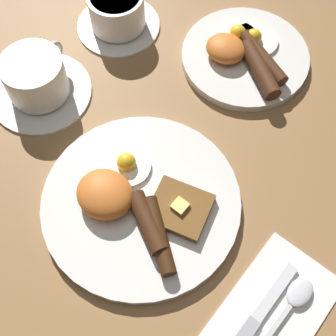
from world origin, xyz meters
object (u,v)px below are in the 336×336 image
(breakfast_plate_far, at_px, (245,55))
(teacup_near, at_px, (37,80))
(teacup_far, at_px, (117,12))
(knife, at_px, (255,321))
(breakfast_plate_near, at_px, (139,202))
(spoon, at_px, (292,303))

(breakfast_plate_far, distance_m, teacup_near, 0.35)
(teacup_far, relative_size, knife, 0.90)
(breakfast_plate_near, distance_m, teacup_far, 0.35)
(knife, bearing_deg, teacup_near, 80.72)
(breakfast_plate_near, relative_size, knife, 1.75)
(breakfast_plate_far, relative_size, spoon, 1.38)
(spoon, bearing_deg, knife, 154.42)
(breakfast_plate_near, height_order, spoon, breakfast_plate_near)
(breakfast_plate_far, relative_size, knife, 1.32)
(breakfast_plate_far, distance_m, spoon, 0.41)
(breakfast_plate_near, bearing_deg, teacup_far, 134.43)
(breakfast_plate_near, distance_m, breakfast_plate_far, 0.32)
(teacup_near, distance_m, knife, 0.48)
(breakfast_plate_far, distance_m, knife, 0.43)
(teacup_near, bearing_deg, breakfast_plate_near, -13.67)
(teacup_far, bearing_deg, teacup_near, -92.39)
(breakfast_plate_far, xyz_separation_m, spoon, (0.27, -0.31, -0.01))
(knife, bearing_deg, breakfast_plate_near, 82.89)
(breakfast_plate_far, relative_size, teacup_near, 1.30)
(teacup_far, xyz_separation_m, spoon, (0.49, -0.24, -0.02))
(breakfast_plate_near, height_order, knife, breakfast_plate_near)
(teacup_near, height_order, knife, teacup_near)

